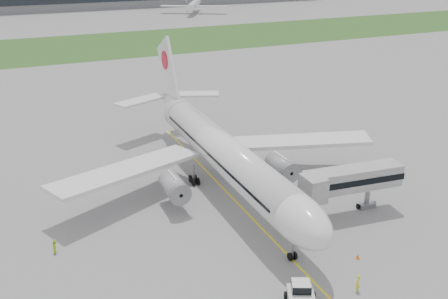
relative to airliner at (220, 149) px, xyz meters
name	(u,v)px	position (x,y,z in m)	size (l,w,h in m)	color
ground	(235,200)	(0.00, -4.87, -5.66)	(600.00, 600.00, 0.00)	gray
apron_markings	(251,217)	(0.00, -9.87, -5.66)	(70.00, 70.00, 0.04)	yellow
grass_strip	(86,46)	(0.00, 115.13, -5.65)	(600.00, 50.00, 0.02)	#335620
airliner	(220,149)	(0.00, 0.00, 0.00)	(48.13, 53.95, 17.88)	white
pushback_tug	(302,299)	(-3.30, -27.00, -4.61)	(4.35, 5.08, 2.28)	silver
jet_bridge	(347,180)	(11.36, -13.83, -0.92)	(14.02, 4.17, 6.41)	#B3B3B6
safety_cone_right	(358,256)	(6.69, -22.64, -5.35)	(0.45, 0.45, 0.61)	orange
ground_crew_near	(358,283)	(3.17, -27.06, -4.73)	(0.68, 0.45, 1.87)	#E7FF2A
ground_crew_far	(55,246)	(-23.57, -7.97, -4.83)	(0.81, 0.63, 1.66)	#CFFD2A
distant_aircraft_right	(194,14)	(63.99, 181.34, -5.66)	(32.85, 28.98, 12.56)	white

